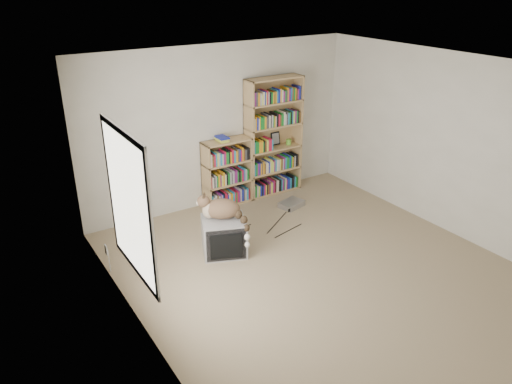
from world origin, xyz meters
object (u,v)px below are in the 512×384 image
cat (225,213)px  bookcase_tall (273,140)px  crt_tv (224,236)px  bookcase_short (227,174)px  dvd_player (292,204)px

cat → bookcase_tall: bookcase_tall is taller
bookcase_tall → crt_tv: bearing=-141.4°
cat → bookcase_tall: (1.65, 1.35, 0.33)m
bookcase_tall → bookcase_short: (-0.88, -0.00, -0.42)m
bookcase_tall → dvd_player: bearing=-97.1°
crt_tv → bookcase_tall: bookcase_tall is taller
crt_tv → bookcase_tall: bearing=60.4°
cat → bookcase_tall: bearing=70.6°
bookcase_tall → bookcase_short: bookcase_tall is taller
bookcase_tall → dvd_player: 1.11m
cat → bookcase_short: size_ratio=0.71×
crt_tv → bookcase_tall: size_ratio=0.37×
cat → bookcase_short: bookcase_short is taller
crt_tv → dvd_player: (1.59, 0.66, -0.20)m
cat → dvd_player: bearing=54.4°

